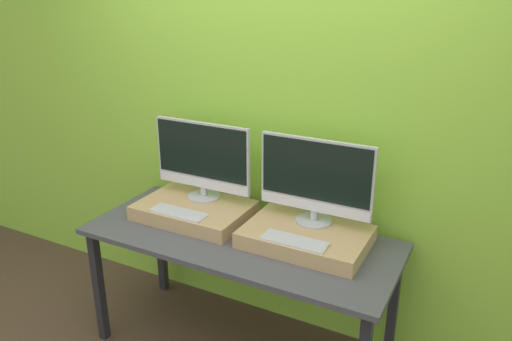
{
  "coord_description": "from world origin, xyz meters",
  "views": [
    {
      "loc": [
        1.21,
        -1.76,
        2.07
      ],
      "look_at": [
        0.0,
        0.55,
        1.09
      ],
      "focal_mm": 35.0,
      "sensor_mm": 36.0,
      "label": 1
    }
  ],
  "objects": [
    {
      "name": "wall_back",
      "position": [
        0.0,
        0.79,
        1.3
      ],
      "size": [
        8.0,
        0.04,
        2.6
      ],
      "color": "#8CC638",
      "rests_on": "ground_plane"
    },
    {
      "name": "workbench",
      "position": [
        0.0,
        0.36,
        0.69
      ],
      "size": [
        1.74,
        0.72,
        0.77
      ],
      "color": "#47474C",
      "rests_on": "ground_plane"
    },
    {
      "name": "wooden_riser_left",
      "position": [
        -0.36,
        0.44,
        0.81
      ],
      "size": [
        0.65,
        0.44,
        0.09
      ],
      "color": "tan",
      "rests_on": "workbench"
    },
    {
      "name": "monitor_left",
      "position": [
        -0.36,
        0.55,
        1.1
      ],
      "size": [
        0.63,
        0.2,
        0.47
      ],
      "color": "#B2B2B7",
      "rests_on": "wooden_riser_left"
    },
    {
      "name": "keyboard_left",
      "position": [
        -0.36,
        0.29,
        0.86
      ],
      "size": [
        0.34,
        0.11,
        0.01
      ],
      "color": "silver",
      "rests_on": "wooden_riser_left"
    },
    {
      "name": "wooden_riser_right",
      "position": [
        0.36,
        0.44,
        0.81
      ],
      "size": [
        0.65,
        0.44,
        0.09
      ],
      "color": "tan",
      "rests_on": "workbench"
    },
    {
      "name": "monitor_right",
      "position": [
        0.36,
        0.55,
        1.1
      ],
      "size": [
        0.63,
        0.2,
        0.47
      ],
      "color": "#B2B2B7",
      "rests_on": "wooden_riser_right"
    },
    {
      "name": "keyboard_right",
      "position": [
        0.36,
        0.29,
        0.86
      ],
      "size": [
        0.34,
        0.11,
        0.01
      ],
      "color": "silver",
      "rests_on": "wooden_riser_right"
    }
  ]
}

